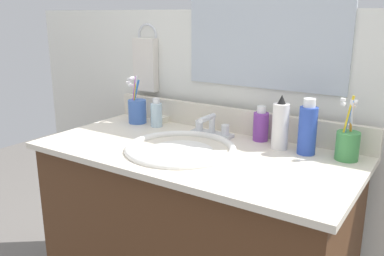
{
  "coord_description": "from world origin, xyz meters",
  "views": [
    {
      "loc": [
        0.69,
        -1.07,
        1.28
      ],
      "look_at": [
        -0.01,
        0.0,
        0.93
      ],
      "focal_mm": 38.22,
      "sensor_mm": 36.0,
      "label": 1
    }
  ],
  "objects_px": {
    "hand_towel": "(146,65)",
    "bottle_cream_purple": "(261,125)",
    "soap_bar": "(160,119)",
    "faucet": "(211,128)",
    "bottle_lotion_white": "(280,125)",
    "cup_green": "(347,144)",
    "bottle_shampoo_blue": "(308,129)",
    "bottle_gel_clear": "(156,114)",
    "cup_blue_plastic": "(137,110)"
  },
  "relations": [
    {
      "from": "hand_towel",
      "to": "bottle_cream_purple",
      "type": "bearing_deg",
      "value": -6.68
    },
    {
      "from": "hand_towel",
      "to": "bottle_cream_purple",
      "type": "relative_size",
      "value": 1.79
    },
    {
      "from": "bottle_cream_purple",
      "to": "soap_bar",
      "type": "relative_size",
      "value": 1.92
    },
    {
      "from": "faucet",
      "to": "bottle_lotion_white",
      "type": "distance_m",
      "value": 0.27
    },
    {
      "from": "cup_green",
      "to": "bottle_shampoo_blue",
      "type": "bearing_deg",
      "value": -173.5
    },
    {
      "from": "faucet",
      "to": "cup_green",
      "type": "xyz_separation_m",
      "value": [
        0.47,
        0.01,
        0.02
      ]
    },
    {
      "from": "soap_bar",
      "to": "bottle_gel_clear",
      "type": "bearing_deg",
      "value": -61.53
    },
    {
      "from": "bottle_shampoo_blue",
      "to": "bottle_lotion_white",
      "type": "relative_size",
      "value": 0.99
    },
    {
      "from": "bottle_cream_purple",
      "to": "soap_bar",
      "type": "distance_m",
      "value": 0.45
    },
    {
      "from": "hand_towel",
      "to": "cup_blue_plastic",
      "type": "distance_m",
      "value": 0.21
    },
    {
      "from": "hand_towel",
      "to": "soap_bar",
      "type": "height_order",
      "value": "hand_towel"
    },
    {
      "from": "bottle_gel_clear",
      "to": "cup_green",
      "type": "xyz_separation_m",
      "value": [
        0.72,
        0.02,
        0.0
      ]
    },
    {
      "from": "cup_blue_plastic",
      "to": "soap_bar",
      "type": "distance_m",
      "value": 0.1
    },
    {
      "from": "cup_green",
      "to": "hand_towel",
      "type": "bearing_deg",
      "value": 173.17
    },
    {
      "from": "bottle_cream_purple",
      "to": "bottle_shampoo_blue",
      "type": "distance_m",
      "value": 0.19
    },
    {
      "from": "hand_towel",
      "to": "faucet",
      "type": "height_order",
      "value": "hand_towel"
    },
    {
      "from": "hand_towel",
      "to": "cup_green",
      "type": "height_order",
      "value": "hand_towel"
    },
    {
      "from": "bottle_cream_purple",
      "to": "bottle_lotion_white",
      "type": "height_order",
      "value": "bottle_lotion_white"
    },
    {
      "from": "bottle_lotion_white",
      "to": "cup_blue_plastic",
      "type": "bearing_deg",
      "value": -179.88
    },
    {
      "from": "bottle_cream_purple",
      "to": "bottle_shampoo_blue",
      "type": "bearing_deg",
      "value": -15.9
    },
    {
      "from": "hand_towel",
      "to": "bottle_shampoo_blue",
      "type": "bearing_deg",
      "value": -8.95
    },
    {
      "from": "bottle_shampoo_blue",
      "to": "soap_bar",
      "type": "bearing_deg",
      "value": 174.51
    },
    {
      "from": "bottle_gel_clear",
      "to": "soap_bar",
      "type": "height_order",
      "value": "bottle_gel_clear"
    },
    {
      "from": "hand_towel",
      "to": "bottle_lotion_white",
      "type": "xyz_separation_m",
      "value": [
        0.65,
        -0.12,
        -0.14
      ]
    },
    {
      "from": "faucet",
      "to": "bottle_gel_clear",
      "type": "xyz_separation_m",
      "value": [
        -0.24,
        -0.01,
        0.02
      ]
    },
    {
      "from": "bottle_shampoo_blue",
      "to": "cup_blue_plastic",
      "type": "bearing_deg",
      "value": -179.93
    },
    {
      "from": "bottle_gel_clear",
      "to": "cup_green",
      "type": "distance_m",
      "value": 0.72
    },
    {
      "from": "bottle_gel_clear",
      "to": "bottle_shampoo_blue",
      "type": "distance_m",
      "value": 0.6
    },
    {
      "from": "hand_towel",
      "to": "bottle_gel_clear",
      "type": "distance_m",
      "value": 0.25
    },
    {
      "from": "bottle_shampoo_blue",
      "to": "cup_blue_plastic",
      "type": "height_order",
      "value": "cup_blue_plastic"
    },
    {
      "from": "bottle_lotion_white",
      "to": "cup_blue_plastic",
      "type": "distance_m",
      "value": 0.61
    },
    {
      "from": "cup_green",
      "to": "soap_bar",
      "type": "distance_m",
      "value": 0.75
    },
    {
      "from": "bottle_lotion_white",
      "to": "bottle_gel_clear",
      "type": "bearing_deg",
      "value": -179.6
    },
    {
      "from": "cup_blue_plastic",
      "to": "faucet",
      "type": "bearing_deg",
      "value": 0.99
    },
    {
      "from": "bottle_cream_purple",
      "to": "cup_green",
      "type": "relative_size",
      "value": 0.62
    },
    {
      "from": "faucet",
      "to": "bottle_shampoo_blue",
      "type": "bearing_deg",
      "value": -0.83
    },
    {
      "from": "bottle_lotion_white",
      "to": "cup_blue_plastic",
      "type": "height_order",
      "value": "cup_blue_plastic"
    },
    {
      "from": "hand_towel",
      "to": "cup_green",
      "type": "relative_size",
      "value": 1.11
    },
    {
      "from": "faucet",
      "to": "soap_bar",
      "type": "relative_size",
      "value": 2.5
    },
    {
      "from": "bottle_gel_clear",
      "to": "bottle_cream_purple",
      "type": "relative_size",
      "value": 0.93
    },
    {
      "from": "cup_blue_plastic",
      "to": "soap_bar",
      "type": "bearing_deg",
      "value": 42.69
    },
    {
      "from": "hand_towel",
      "to": "cup_blue_plastic",
      "type": "bearing_deg",
      "value": -68.77
    },
    {
      "from": "faucet",
      "to": "bottle_cream_purple",
      "type": "distance_m",
      "value": 0.18
    },
    {
      "from": "hand_towel",
      "to": "bottle_shampoo_blue",
      "type": "xyz_separation_m",
      "value": [
        0.74,
        -0.12,
        -0.14
      ]
    },
    {
      "from": "bottle_lotion_white",
      "to": "faucet",
      "type": "bearing_deg",
      "value": 178.97
    },
    {
      "from": "bottle_lotion_white",
      "to": "hand_towel",
      "type": "bearing_deg",
      "value": 169.88
    },
    {
      "from": "bottle_shampoo_blue",
      "to": "cup_blue_plastic",
      "type": "relative_size",
      "value": 0.92
    },
    {
      "from": "cup_blue_plastic",
      "to": "cup_green",
      "type": "height_order",
      "value": "cup_green"
    },
    {
      "from": "bottle_cream_purple",
      "to": "bottle_shampoo_blue",
      "type": "relative_size",
      "value": 0.69
    },
    {
      "from": "faucet",
      "to": "soap_bar",
      "type": "distance_m",
      "value": 0.28
    }
  ]
}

